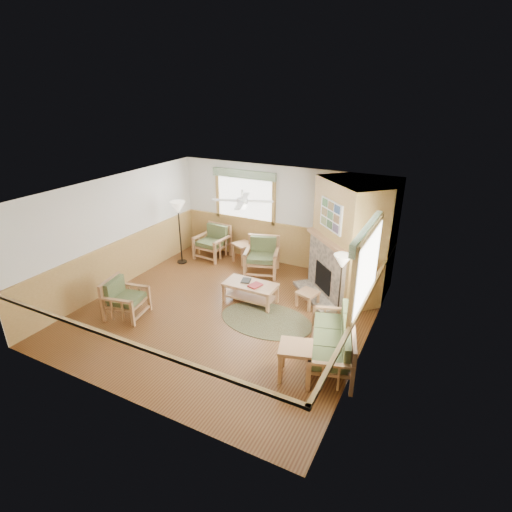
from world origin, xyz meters
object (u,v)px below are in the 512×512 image
at_px(end_table_chairs, 243,253).
at_px(armchair_left, 126,298).
at_px(sofa, 331,340).
at_px(coffee_table, 250,293).
at_px(armchair_back_left, 212,242).
at_px(armchair_back_right, 262,257).
at_px(floor_lamp_left, 180,233).
at_px(floor_lamp_right, 340,290).
at_px(end_table_sofa, 295,361).
at_px(footstool, 307,299).

bearing_deg(end_table_chairs, armchair_left, -103.06).
bearing_deg(sofa, coffee_table, -134.65).
relative_size(armchair_back_left, coffee_table, 0.77).
bearing_deg(armchair_back_right, floor_lamp_left, 172.00).
distance_m(armchair_back_right, end_table_chairs, 0.91).
height_order(end_table_chairs, floor_lamp_left, floor_lamp_left).
xyz_separation_m(armchair_left, floor_lamp_right, (4.11, 1.78, 0.36)).
bearing_deg(armchair_back_right, coffee_table, -90.56).
bearing_deg(coffee_table, floor_lamp_left, 157.58).
height_order(armchair_left, end_table_sofa, armchair_left).
distance_m(sofa, end_table_chairs, 4.68).
bearing_deg(armchair_back_right, floor_lamp_right, -47.64).
xyz_separation_m(armchair_back_left, floor_lamp_left, (-0.57, -0.70, 0.42)).
xyz_separation_m(armchair_back_left, armchair_back_right, (1.74, -0.31, 0.01)).
relative_size(armchair_left, end_table_sofa, 1.36).
xyz_separation_m(end_table_chairs, footstool, (2.46, -1.48, -0.10)).
bearing_deg(end_table_sofa, coffee_table, 134.46).
relative_size(coffee_table, floor_lamp_right, 0.77).
height_order(coffee_table, footstool, coffee_table).
bearing_deg(sofa, end_table_sofa, -46.11).
bearing_deg(end_table_sofa, footstool, 105.42).
xyz_separation_m(footstool, floor_lamp_left, (-3.99, 0.68, 0.70)).
bearing_deg(floor_lamp_left, armchair_left, -76.45).
distance_m(armchair_back_right, armchair_left, 3.61).
bearing_deg(armchair_back_left, sofa, -29.45).
xyz_separation_m(coffee_table, end_table_sofa, (1.86, -1.90, 0.07)).
bearing_deg(floor_lamp_right, armchair_back_left, 157.48).
relative_size(armchair_left, footstool, 2.02).
xyz_separation_m(end_table_sofa, floor_lamp_right, (0.16, 1.96, 0.47)).
relative_size(coffee_table, footstool, 2.87).
height_order(armchair_back_right, end_table_sofa, armchair_back_right).
xyz_separation_m(sofa, footstool, (-1.04, 1.62, -0.24)).
relative_size(footstool, floor_lamp_left, 0.24).
bearing_deg(armchair_left, floor_lamp_right, -78.48).
height_order(armchair_back_right, armchair_left, armchair_back_right).
bearing_deg(end_table_chairs, sofa, -41.55).
height_order(armchair_back_left, armchair_left, armchair_back_left).
bearing_deg(coffee_table, armchair_left, -140.99).
distance_m(sofa, coffee_table, 2.56).
distance_m(coffee_table, end_table_sofa, 2.66).
xyz_separation_m(armchair_left, coffee_table, (2.08, 1.72, -0.18)).
distance_m(sofa, floor_lamp_right, 1.32).
relative_size(sofa, floor_lamp_left, 1.03).
relative_size(sofa, end_table_chairs, 3.23).
bearing_deg(armchair_left, armchair_back_left, -10.13).
relative_size(end_table_chairs, end_table_sofa, 0.91).
relative_size(armchair_back_left, end_table_sofa, 1.49).
bearing_deg(footstool, armchair_back_left, 158.07).
height_order(floor_lamp_left, floor_lamp_right, floor_lamp_left).
distance_m(coffee_table, floor_lamp_left, 3.05).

